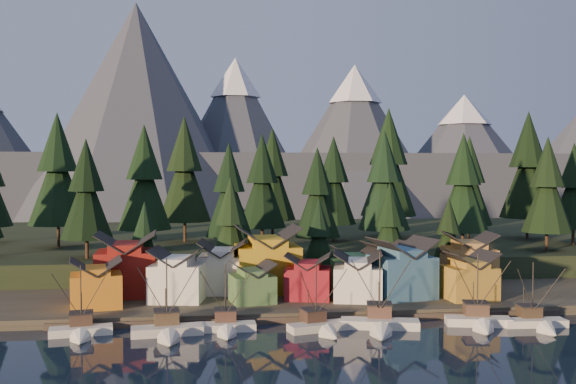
{
  "coord_description": "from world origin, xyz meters",
  "views": [
    {
      "loc": [
        -15.62,
        -81.66,
        23.51
      ],
      "look_at": [
        -2.22,
        30.0,
        19.58
      ],
      "focal_mm": 40.0,
      "sensor_mm": 36.0,
      "label": 1
    }
  ],
  "objects": [
    {
      "name": "ground",
      "position": [
        0.0,
        0.0,
        0.0
      ],
      "size": [
        500.0,
        500.0,
        0.0
      ],
      "primitive_type": "plane",
      "color": "black",
      "rests_on": "ground"
    },
    {
      "name": "shore_strip",
      "position": [
        0.0,
        40.0,
        0.75
      ],
      "size": [
        400.0,
        50.0,
        1.5
      ],
      "primitive_type": "cube",
      "color": "#312D23",
      "rests_on": "ground"
    },
    {
      "name": "hillside",
      "position": [
        0.0,
        90.0,
        3.0
      ],
      "size": [
        420.0,
        100.0,
        6.0
      ],
      "primitive_type": "cube",
      "color": "black",
      "rests_on": "ground"
    },
    {
      "name": "dock",
      "position": [
        0.0,
        16.5,
        0.5
      ],
      "size": [
        80.0,
        4.0,
        1.0
      ],
      "primitive_type": "cube",
      "color": "#4D3F37",
      "rests_on": "ground"
    },
    {
      "name": "mountain_ridge",
      "position": [
        -4.2,
        213.59,
        26.06
      ],
      "size": [
        560.0,
        190.0,
        90.0
      ],
      "color": "#4B5361",
      "rests_on": "ground"
    },
    {
      "name": "boat_0",
      "position": [
        -33.95,
        10.69,
        2.16
      ],
      "size": [
        9.26,
        9.8,
        11.03
      ],
      "rotation": [
        0.0,
        0.0,
        0.17
      ],
      "color": "silver",
      "rests_on": "ground"
    },
    {
      "name": "boat_1",
      "position": [
        -21.78,
        9.0,
        2.31
      ],
      "size": [
        10.68,
        11.41,
        12.14
      ],
      "rotation": [
        0.0,
        0.0,
        0.12
      ],
      "color": "beige",
      "rests_on": "ground"
    },
    {
      "name": "boat_2",
      "position": [
        -13.56,
        10.57,
        2.11
      ],
      "size": [
        8.97,
        9.75,
        10.86
      ],
      "rotation": [
        0.0,
        0.0,
        0.02
      ],
      "color": "beige",
      "rests_on": "ground"
    },
    {
      "name": "boat_3",
      "position": [
        0.0,
        8.98,
        2.14
      ],
      "size": [
        9.4,
        9.91,
        10.96
      ],
      "rotation": [
        0.0,
        0.0,
        0.27
      ],
      "color": "beige",
      "rests_on": "ground"
    },
    {
      "name": "boat_4",
      "position": [
        8.86,
        9.05,
        2.26
      ],
      "size": [
        12.25,
        12.9,
        12.48
      ],
      "rotation": [
        0.0,
        0.0,
        -0.22
      ],
      "color": "silver",
      "rests_on": "ground"
    },
    {
      "name": "boat_5",
      "position": [
        24.13,
        9.17,
        2.36
      ],
      "size": [
        10.27,
        10.84,
        12.07
      ],
      "rotation": [
        0.0,
        0.0,
        -0.21
      ],
      "color": "silver",
      "rests_on": "ground"
    },
    {
      "name": "boat_6",
      "position": [
        32.42,
        7.57,
        1.98
      ],
      "size": [
        9.76,
        10.57,
        10.7
      ],
      "rotation": [
        0.0,
        0.0,
        -0.04
      ],
      "color": "silver",
      "rests_on": "ground"
    },
    {
      "name": "house_front_0",
      "position": [
        -33.97,
        23.07,
        5.61
      ],
      "size": [
        9.09,
        8.75,
        7.82
      ],
      "rotation": [
        0.0,
        0.0,
        0.19
      ],
      "color": "orange",
      "rests_on": "shore_strip"
    },
    {
      "name": "house_front_1",
      "position": [
        -21.31,
        26.61,
        6.17
      ],
      "size": [
        9.83,
        9.55,
        8.88
      ],
      "rotation": [
        0.0,
        0.0,
        -0.17
      ],
      "color": "white",
      "rests_on": "shore_strip"
    },
    {
      "name": "house_front_2",
      "position": [
        -8.93,
        23.91,
        5.01
      ],
      "size": [
        7.98,
        8.02,
        6.68
      ],
      "rotation": [
        0.0,
        0.0,
        0.19
      ],
      "color": "#4B723E",
      "rests_on": "shore_strip"
    },
    {
      "name": "house_front_3",
      "position": [
        0.75,
        25.86,
        5.54
      ],
      "size": [
        9.05,
        8.79,
        7.69
      ],
      "rotation": [
        0.0,
        0.0,
        -0.24
      ],
      "color": "maroon",
      "rests_on": "shore_strip"
    },
    {
      "name": "house_front_4",
      "position": [
        8.94,
        23.88,
        5.79
      ],
      "size": [
        9.64,
        10.12,
        8.16
      ],
      "rotation": [
        0.0,
        0.0,
        -0.22
      ],
      "color": "white",
      "rests_on": "shore_strip"
    },
    {
      "name": "house_front_5",
      "position": [
        16.9,
        24.88,
        6.85
      ],
      "size": [
        11.39,
        10.72,
        10.19
      ],
      "rotation": [
        0.0,
        0.0,
        0.22
      ],
      "color": "#36617F",
      "rests_on": "shore_strip"
    },
    {
      "name": "house_front_6",
      "position": [
        27.83,
        22.32,
        5.74
      ],
      "size": [
        8.7,
        8.3,
        8.07
      ],
      "rotation": [
        0.0,
        0.0,
        0.09
      ],
      "color": "#AA802B",
      "rests_on": "shore_strip"
    },
    {
      "name": "house_back_0",
      "position": [
        -30.42,
        32.25,
        7.28
      ],
      "size": [
        10.64,
        10.26,
        11.01
      ],
      "rotation": [
        0.0,
        0.0,
        0.06
      ],
      "color": "maroon",
      "rests_on": "shore_strip"
    },
    {
      "name": "house_back_1",
      "position": [
        -13.68,
        33.1,
        6.37
      ],
      "size": [
        9.12,
        9.21,
        9.28
      ],
      "rotation": [
        0.0,
        0.0,
        -0.11
      ],
      "color": "silver",
      "rests_on": "shore_strip"
    },
    {
      "name": "house_back_2",
      "position": [
        -5.58,
        32.87,
        7.7
      ],
      "size": [
        11.64,
        10.77,
        11.81
      ],
      "rotation": [
        0.0,
        0.0,
        0.05
      ],
      "color": "gold",
      "rests_on": "shore_strip"
    },
    {
      "name": "house_back_3",
      "position": [
        10.4,
        32.29,
        5.68
      ],
      "size": [
        8.04,
        7.2,
        7.95
      ],
      "rotation": [
        0.0,
        0.0,
        0.03
      ],
      "color": "#427A47",
      "rests_on": "shore_strip"
    },
    {
      "name": "house_back_4",
      "position": [
        16.58,
        32.69,
        6.04
      ],
      "size": [
        9.13,
        8.88,
        8.65
      ],
      "rotation": [
        0.0,
        0.0,
        0.17
      ],
      "color": "maroon",
      "rests_on": "shore_strip"
    },
    {
      "name": "house_back_5",
      "position": [
        32.36,
        33.18,
        6.83
      ],
      "size": [
        10.22,
        10.32,
        10.15
      ],
      "rotation": [
        0.0,
        0.0,
        -0.14
      ],
      "color": "#AD7D3D",
      "rests_on": "shore_strip"
    },
    {
      "name": "tree_hill_1",
      "position": [
        -50.0,
        68.0,
        22.67
      ],
      "size": [
        13.09,
        13.09,
        30.48
      ],
      "color": "#332319",
      "rests_on": "hillside"
    },
    {
      "name": "tree_hill_2",
      "position": [
        -40.0,
        48.0,
        18.95
      ],
      "size": [
        10.17,
        10.17,
        23.68
      ],
      "color": "#332319",
      "rests_on": "hillside"
    },
    {
      "name": "tree_hill_3",
      "position": [
        -30.0,
        60.0,
        21.0
      ],
      "size": [
        11.78,
        11.78,
        27.43
      ],
      "color": "#332319",
      "rests_on": "hillside"
    },
    {
      "name": "tree_hill_4",
      "position": [
        -22.0,
        75.0,
        22.7
      ],
      "size": [
        13.11,
        13.11,
        30.54
      ],
      "color": "#332319",
      "rests_on": "hillside"
    },
    {
      "name": "tree_hill_5",
      "position": [
        -12.0,
        50.0,
        18.67
      ],
      "size": [
        9.95,
        9.95,
        23.19
      ],
      "color": "#332319",
      "rests_on": "hillside"
    },
    {
      "name": "tree_hill_6",
      "position": [
        -4.0,
        65.0,
        20.12
      ],
      "size": [
        11.09,
        11.09,
        25.83
      ],
      "color": "#332319",
      "rests_on": "hillside"
    },
    {
      "name": "tree_hill_7",
      "position": [
        6.0,
        48.0,
        18.13
      ],
      "size": [
        9.52,
        9.52,
        22.19
      ],
      "color": "#332319",
      "rests_on": "hillside"
    },
    {
      "name": "tree_hill_8",
      "position": [
        14.0,
        72.0,
        20.08
      ],
      "size": [
        11.05,
        11.05,
        25.75
      ],
      "color": "#332319",
      "rests_on": "hillside"
    },
    {
      "name": "tree_hill_9",
      "position": [
        22.0,
        55.0,
        20.41
      ],
      "size": [
        11.31,
        11.31,
        26.36
      ],
      "color": "#332319",
      "rests_on": "hillside"
    },
    {
      "name": "tree_hill_10",
      "position": [
        30.0,
        80.0,
        24.34
      ],
      "size": [
        14.4,
        14.4,
        33.54
      ],
      "color": "#332319",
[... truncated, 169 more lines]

